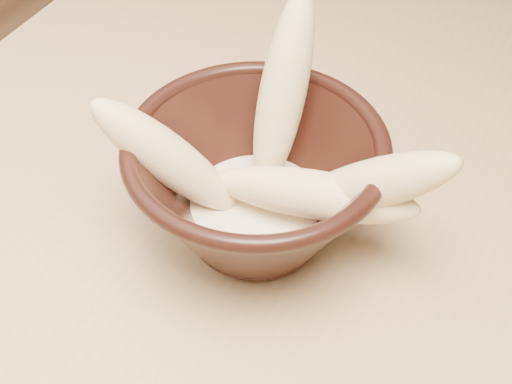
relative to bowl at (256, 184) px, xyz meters
The scene contains 6 objects.
bowl is the anchor object (origin of this frame).
milk_puddle 0.03m from the bowl, 90.00° to the right, with size 0.11×0.11×0.01m, color beige.
banana_upright 0.07m from the bowl, 95.70° to the left, with size 0.04×0.04×0.15m, color #DFCE84.
banana_left 0.07m from the bowl, 154.09° to the right, with size 0.04×0.04×0.13m, color #DFCE84.
banana_right 0.09m from the bowl, ahead, with size 0.04×0.04×0.15m, color #DFCE84.
banana_across 0.05m from the bowl, ahead, with size 0.04×0.04×0.16m, color #DFCE84.
Camera 1 is at (-0.07, -0.44, 1.19)m, focal length 50.00 mm.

